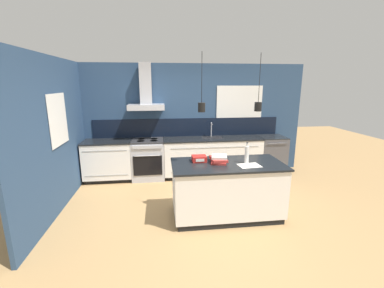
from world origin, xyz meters
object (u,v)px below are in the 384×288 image
(oven_range, at_px, (148,159))
(red_supply_box, at_px, (199,159))
(book_stack, at_px, (219,159))
(dishwasher, at_px, (271,155))
(bottle_on_island, at_px, (247,154))

(oven_range, relative_size, red_supply_box, 3.95)
(oven_range, height_order, red_supply_box, red_supply_box)
(oven_range, xyz_separation_m, book_stack, (1.22, -1.85, 0.51))
(oven_range, relative_size, dishwasher, 1.00)
(red_supply_box, bearing_deg, book_stack, -16.54)
(dishwasher, height_order, bottle_on_island, bottle_on_island)
(bottle_on_island, bearing_deg, book_stack, 165.71)
(oven_range, distance_m, book_stack, 2.27)
(dishwasher, xyz_separation_m, bottle_on_island, (-1.31, -1.96, 0.60))
(dishwasher, bearing_deg, oven_range, -179.92)
(oven_range, bearing_deg, red_supply_box, -62.64)
(oven_range, height_order, bottle_on_island, bottle_on_island)
(oven_range, distance_m, bottle_on_island, 2.63)
(oven_range, relative_size, book_stack, 2.47)
(book_stack, distance_m, red_supply_box, 0.32)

